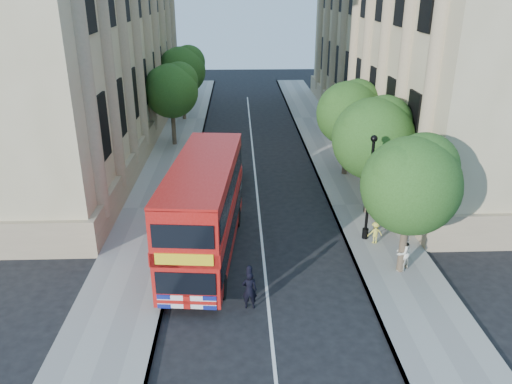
{
  "coord_description": "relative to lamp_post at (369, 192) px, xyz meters",
  "views": [
    {
      "loc": [
        -1.07,
        -15.28,
        11.42
      ],
      "look_at": [
        -0.26,
        6.76,
        2.3
      ],
      "focal_mm": 35.0,
      "sensor_mm": 36.0,
      "label": 1
    }
  ],
  "objects": [
    {
      "name": "double_decker_bus",
      "position": [
        -7.6,
        -1.21,
        -0.09
      ],
      "size": [
        3.36,
        9.68,
        4.38
      ],
      "rotation": [
        0.0,
        0.0,
        -0.09
      ],
      "color": "#A80F0B",
      "rests_on": "ground"
    },
    {
      "name": "woman_pedestrian",
      "position": [
        0.83,
        -2.94,
        -1.55
      ],
      "size": [
        1.02,
        1.02,
        1.68
      ],
      "primitive_type": "imported",
      "rotation": [
        0.0,
        0.0,
        3.92
      ],
      "color": "white",
      "rests_on": "pavement_right"
    },
    {
      "name": "child_a",
      "position": [
        1.74,
        0.64,
        -1.79
      ],
      "size": [
        0.71,
        0.31,
        1.21
      ],
      "primitive_type": "imported",
      "rotation": [
        0.0,
        0.0,
        3.17
      ],
      "color": "orange",
      "rests_on": "pavement_right"
    },
    {
      "name": "box_van",
      "position": [
        -6.8,
        7.57,
        -1.29
      ],
      "size": [
        1.88,
        4.41,
        2.5
      ],
      "rotation": [
        0.0,
        0.0,
        -0.02
      ],
      "color": "black",
      "rests_on": "ground"
    },
    {
      "name": "ground",
      "position": [
        -5.0,
        -6.0,
        -2.51
      ],
      "size": [
        120.0,
        120.0,
        0.0
      ],
      "primitive_type": "plane",
      "color": "black",
      "rests_on": "ground"
    },
    {
      "name": "lamp_post",
      "position": [
        0.0,
        0.0,
        0.0
      ],
      "size": [
        0.32,
        0.32,
        5.16
      ],
      "color": "black",
      "rests_on": "pavement_right"
    },
    {
      "name": "building_left",
      "position": [
        -18.8,
        18.0,
        6.49
      ],
      "size": [
        12.0,
        38.0,
        18.0
      ],
      "primitive_type": "cube",
      "color": "tan",
      "rests_on": "ground"
    },
    {
      "name": "tree_right_near",
      "position": [
        0.84,
        -2.97,
        1.74
      ],
      "size": [
        4.0,
        4.0,
        6.08
      ],
      "color": "#473828",
      "rests_on": "ground"
    },
    {
      "name": "child_b",
      "position": [
        0.33,
        -0.5,
        -1.84
      ],
      "size": [
        0.74,
        0.47,
        1.09
      ],
      "primitive_type": "imported",
      "rotation": [
        0.0,
        0.0,
        3.24
      ],
      "color": "#D2CA47",
      "rests_on": "pavement_right"
    },
    {
      "name": "pavement_right",
      "position": [
        0.75,
        4.0,
        -2.45
      ],
      "size": [
        3.5,
        80.0,
        0.12
      ],
      "primitive_type": "cube",
      "color": "gray",
      "rests_on": "ground"
    },
    {
      "name": "tree_right_mid",
      "position": [
        0.84,
        3.03,
        1.93
      ],
      "size": [
        4.2,
        4.2,
        6.37
      ],
      "color": "#473828",
      "rests_on": "ground"
    },
    {
      "name": "building_right",
      "position": [
        8.8,
        18.0,
        6.49
      ],
      "size": [
        12.0,
        38.0,
        18.0
      ],
      "primitive_type": "cube",
      "color": "tan",
      "rests_on": "ground"
    },
    {
      "name": "tree_left_far",
      "position": [
        -10.96,
        16.03,
        1.93
      ],
      "size": [
        4.0,
        4.0,
        6.3
      ],
      "color": "#473828",
      "rests_on": "ground"
    },
    {
      "name": "tree_right_far",
      "position": [
        0.84,
        9.03,
        1.8
      ],
      "size": [
        4.0,
        4.0,
        6.15
      ],
      "color": "#473828",
      "rests_on": "ground"
    },
    {
      "name": "tree_left_back",
      "position": [
        -10.96,
        24.03,
        2.2
      ],
      "size": [
        4.2,
        4.2,
        6.65
      ],
      "color": "#473828",
      "rests_on": "ground"
    },
    {
      "name": "police_constable",
      "position": [
        -5.73,
        -5.29,
        -1.72
      ],
      "size": [
        0.58,
        0.38,
        1.59
      ],
      "primitive_type": "imported",
      "rotation": [
        0.0,
        0.0,
        3.14
      ],
      "color": "black",
      "rests_on": "ground"
    },
    {
      "name": "pavement_left",
      "position": [
        -10.75,
        4.0,
        -2.45
      ],
      "size": [
        3.5,
        80.0,
        0.12
      ],
      "primitive_type": "cube",
      "color": "gray",
      "rests_on": "ground"
    }
  ]
}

